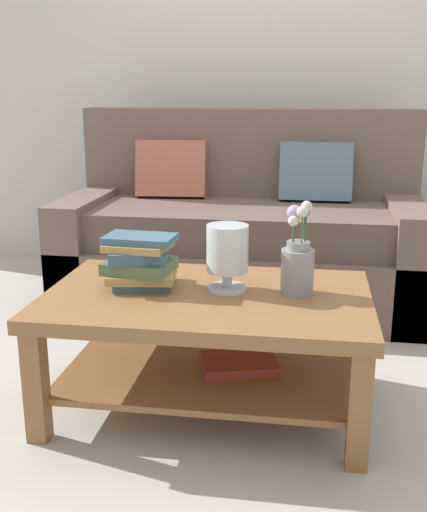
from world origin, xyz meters
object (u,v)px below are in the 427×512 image
couch (243,238)px  book_stack_main (141,262)px  flower_pitcher (298,262)px  coffee_table (208,325)px  glass_hurricane_vase (228,252)px

couch → book_stack_main: (-0.25, -1.22, 0.19)m
couch → book_stack_main: couch is taller
couch → flower_pitcher: size_ratio=5.70×
coffee_table → book_stack_main: (-0.26, 0.04, 0.22)m
flower_pitcher → couch: bearing=105.1°
couch → book_stack_main: bearing=-101.7°
couch → flower_pitcher: (0.33, -1.21, 0.21)m
couch → flower_pitcher: bearing=-74.9°
book_stack_main → glass_hurricane_vase: 0.33m
glass_hurricane_vase → book_stack_main: bearing=-178.3°
coffee_table → book_stack_main: book_stack_main is taller
glass_hurricane_vase → flower_pitcher: bearing=0.2°
coffee_table → flower_pitcher: 0.40m
book_stack_main → couch: bearing=78.3°
coffee_table → glass_hurricane_vase: glass_hurricane_vase is taller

